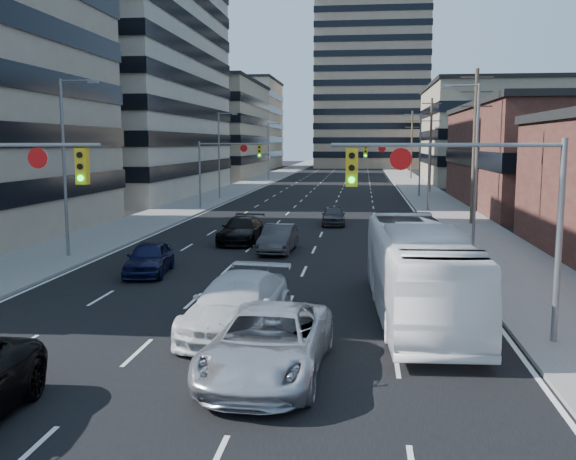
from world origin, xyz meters
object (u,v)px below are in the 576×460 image
(silver_suv, at_px, (268,343))
(sedan_blue, at_px, (149,258))
(transit_bus, at_px, (418,271))
(white_van, at_px, (238,305))

(silver_suv, bearing_deg, sedan_blue, 123.97)
(transit_bus, xyz_separation_m, sedan_blue, (-11.36, 5.86, -0.85))
(white_van, xyz_separation_m, sedan_blue, (-5.67, 8.29, -0.14))
(transit_bus, distance_m, sedan_blue, 12.81)
(transit_bus, bearing_deg, silver_suv, -127.83)
(sedan_blue, bearing_deg, transit_bus, -33.72)
(sedan_blue, bearing_deg, white_van, -62.05)
(white_van, distance_m, transit_bus, 6.23)
(white_van, height_order, transit_bus, transit_bus)
(silver_suv, relative_size, transit_bus, 0.53)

